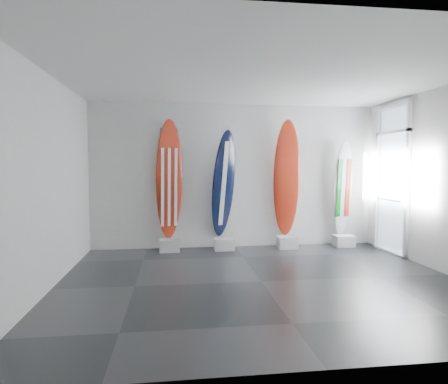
{
  "coord_description": "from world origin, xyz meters",
  "views": [
    {
      "loc": [
        -1.26,
        -5.49,
        1.73
      ],
      "look_at": [
        -0.38,
        1.4,
        1.25
      ],
      "focal_mm": 30.66,
      "sensor_mm": 36.0,
      "label": 1
    }
  ],
  "objects": [
    {
      "name": "display_block_usa",
      "position": [
        -1.39,
        2.18,
        0.12
      ],
      "size": [
        0.4,
        0.3,
        0.24
      ],
      "primitive_type": "cube",
      "color": "silver",
      "rests_on": "floor"
    },
    {
      "name": "floor",
      "position": [
        0.0,
        0.0,
        0.0
      ],
      "size": [
        6.0,
        6.0,
        0.0
      ],
      "primitive_type": "plane",
      "color": "black",
      "rests_on": "ground"
    },
    {
      "name": "display_block_navy",
      "position": [
        -0.28,
        2.18,
        0.12
      ],
      "size": [
        0.4,
        0.3,
        0.24
      ],
      "primitive_type": "cube",
      "color": "silver",
      "rests_on": "floor"
    },
    {
      "name": "surfboard_usa",
      "position": [
        -1.39,
        2.28,
        1.44
      ],
      "size": [
        0.58,
        0.35,
        2.41
      ],
      "primitive_type": "ellipsoid",
      "rotation": [
        0.06,
        0.0,
        0.27
      ],
      "color": "maroon",
      "rests_on": "display_block_usa"
    },
    {
      "name": "surfboard_swiss",
      "position": [
        1.05,
        2.28,
        1.46
      ],
      "size": [
        0.58,
        0.36,
        2.44
      ],
      "primitive_type": "ellipsoid",
      "rotation": [
        0.09,
        0.0,
        -0.11
      ],
      "color": "maroon",
      "rests_on": "display_block_swiss"
    },
    {
      "name": "wall_front",
      "position": [
        0.0,
        -2.5,
        1.5
      ],
      "size": [
        6.0,
        0.0,
        6.0
      ],
      "primitive_type": "plane",
      "rotation": [
        -1.57,
        0.0,
        0.0
      ],
      "color": "silver",
      "rests_on": "ground"
    },
    {
      "name": "wall_left",
      "position": [
        -3.0,
        0.0,
        1.5
      ],
      "size": [
        0.0,
        5.0,
        5.0
      ],
      "primitive_type": "plane",
      "rotation": [
        1.57,
        0.0,
        1.57
      ],
      "color": "silver",
      "rests_on": "ground"
    },
    {
      "name": "ceiling",
      "position": [
        0.0,
        0.0,
        3.0
      ],
      "size": [
        6.0,
        6.0,
        0.0
      ],
      "primitive_type": "plane",
      "rotation": [
        3.14,
        0.0,
        0.0
      ],
      "color": "white",
      "rests_on": "wall_back"
    },
    {
      "name": "glass_door",
      "position": [
        2.97,
        1.55,
        1.43
      ],
      "size": [
        0.12,
        1.16,
        2.85
      ],
      "primitive_type": null,
      "color": "white",
      "rests_on": "floor"
    },
    {
      "name": "display_block_italy",
      "position": [
        2.29,
        2.18,
        0.12
      ],
      "size": [
        0.4,
        0.3,
        0.24
      ],
      "primitive_type": "cube",
      "color": "silver",
      "rests_on": "floor"
    },
    {
      "name": "wall_back",
      "position": [
        0.0,
        2.5,
        1.5
      ],
      "size": [
        6.0,
        0.0,
        6.0
      ],
      "primitive_type": "plane",
      "rotation": [
        1.57,
        0.0,
        0.0
      ],
      "color": "silver",
      "rests_on": "ground"
    },
    {
      "name": "display_block_swiss",
      "position": [
        1.05,
        2.18,
        0.12
      ],
      "size": [
        0.4,
        0.3,
        0.24
      ],
      "primitive_type": "cube",
      "color": "silver",
      "rests_on": "floor"
    },
    {
      "name": "surfboard_navy",
      "position": [
        -0.28,
        2.28,
        1.34
      ],
      "size": [
        0.64,
        0.61,
        2.21
      ],
      "primitive_type": "ellipsoid",
      "rotation": [
        0.17,
        0.0,
        0.38
      ],
      "color": "black",
      "rests_on": "display_block_navy"
    },
    {
      "name": "surfboard_italy",
      "position": [
        2.29,
        2.28,
        1.25
      ],
      "size": [
        0.49,
        0.3,
        2.02
      ],
      "primitive_type": "ellipsoid",
      "rotation": [
        0.06,
        0.0,
        0.22
      ],
      "color": "silver",
      "rests_on": "display_block_italy"
    },
    {
      "name": "wall_outlet",
      "position": [
        -2.45,
        2.48,
        0.35
      ],
      "size": [
        0.09,
        0.02,
        0.13
      ],
      "primitive_type": "cube",
      "color": "silver",
      "rests_on": "wall_back"
    }
  ]
}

